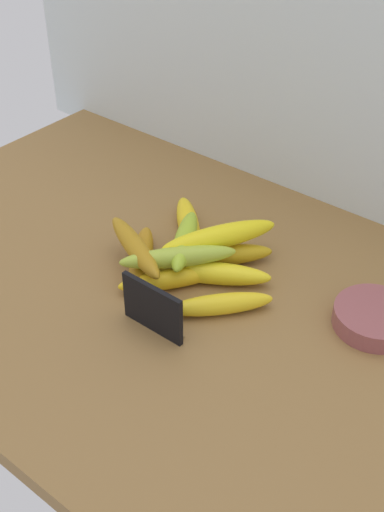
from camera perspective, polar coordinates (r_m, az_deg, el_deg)
The scene contains 15 objects.
counter_top at distance 111.75cm, azimuth -3.89°, elevation -2.10°, with size 110.00×76.00×3.00cm, color olive.
back_wall at distance 123.48cm, azimuth 8.34°, elevation 19.37°, with size 130.00×2.00×70.00cm, color silver.
chalkboard_sign at distance 98.03cm, azimuth -3.39°, elevation -4.65°, with size 11.00×1.80×8.40cm.
fruit_bowl at distance 103.79cm, azimuth 15.49°, elevation -5.15°, with size 12.59×12.59×3.02cm, color #904A4C.
banana_0 at distance 107.70cm, azimuth 1.74°, elevation -1.47°, with size 19.33×3.76×3.76cm, color yellow.
banana_1 at distance 111.37cm, azimuth 1.97°, elevation 0.05°, with size 19.74×3.82×3.82cm, color gold.
banana_2 at distance 118.90cm, azimuth -0.32°, elevation 2.77°, with size 16.98×3.76×3.76cm, color yellow.
banana_3 at distance 111.48cm, azimuth -1.00°, elevation -0.02°, with size 18.12×3.42×3.42cm, color gold.
banana_4 at distance 102.46cm, azimuth 2.64°, elevation -4.04°, with size 16.56×3.33×3.33cm, color yellow.
banana_5 at distance 107.11cm, azimuth -1.65°, elevation -1.85°, with size 17.51×3.38×3.38cm, color yellow.
banana_6 at distance 110.97cm, azimuth -4.39°, elevation -0.26°, with size 17.98×3.66×3.66cm, color #AF7816.
banana_7 at distance 109.22cm, azimuth -0.64°, elevation 1.34°, with size 16.51×3.45×3.45cm, color #9DBF2A.
banana_8 at distance 105.80cm, azimuth -1.21°, elevation -0.08°, with size 18.95×3.37×3.37cm, color #A2BA36.
banana_9 at distance 108.00cm, azimuth -4.95°, elevation 0.81°, with size 18.35×3.30×3.30cm, color #AD7B17.
banana_10 at distance 109.07cm, azimuth 2.37°, elevation 1.66°, with size 20.31×3.93×3.93cm, color yellow.
Camera 1 is at (59.90, -62.32, 72.33)cm, focal length 46.38 mm.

